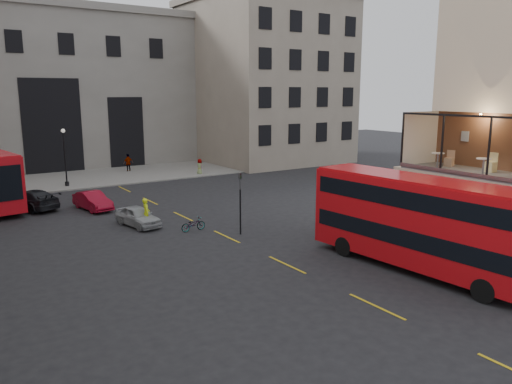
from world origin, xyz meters
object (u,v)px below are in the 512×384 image
traffic_light_near (240,196)px  bicycle (193,224)px  car_b (93,201)px  cafe_table_far (438,158)px  car_c (31,200)px  pedestrian_d (200,167)px  bus_near (419,219)px  cafe_chair_c (490,166)px  cafe_chair_d (449,161)px  pedestrian_c (128,163)px  cafe_table_mid (483,164)px  street_lamp_b (65,161)px  car_a (138,216)px  cyclist (146,213)px

traffic_light_near → bicycle: size_ratio=2.35×
car_b → cafe_table_far: (12.58, -20.23, 4.47)m
car_b → car_c: size_ratio=0.81×
car_b → pedestrian_d: size_ratio=2.45×
bus_near → cafe_chair_c: cafe_chair_c is taller
car_c → cafe_chair_d: (17.45, -22.80, 4.13)m
car_b → pedestrian_c: 17.83m
bicycle → cafe_chair_d: size_ratio=1.87×
cafe_table_mid → cafe_chair_d: cafe_chair_d is taller
street_lamp_b → pedestrian_d: bearing=-2.2°
traffic_light_near → bus_near: bus_near is taller
pedestrian_d → cafe_chair_d: cafe_chair_d is taller
traffic_light_near → cafe_table_far: (6.97, -8.60, 2.71)m
cafe_chair_c → street_lamp_b: bearing=111.7°
car_c → pedestrian_c: size_ratio=2.55×
car_a → cafe_chair_c: 20.99m
cafe_table_far → cyclist: bearing=130.0°
car_b → cafe_chair_c: 26.70m
street_lamp_b → cafe_table_mid: bearing=-70.8°
bus_near → cafe_chair_c: size_ratio=11.93×
car_b → cafe_chair_c: size_ratio=4.20×
bicycle → pedestrian_c: bearing=-11.3°
cafe_table_mid → car_a: bearing=123.5°
pedestrian_c → cafe_table_far: cafe_table_far is taller
bicycle → traffic_light_near: bearing=-138.7°
car_c → cyclist: 10.91m
cafe_table_far → cafe_chair_c: size_ratio=0.84×
pedestrian_c → cafe_chair_d: cafe_chair_d is taller
cyclist → cafe_chair_c: size_ratio=1.97×
bicycle → cafe_table_far: cafe_table_far is taller
street_lamp_b → bicycle: street_lamp_b is taller
street_lamp_b → bicycle: size_ratio=3.30×
street_lamp_b → cyclist: street_lamp_b is taller
cafe_table_far → pedestrian_d: bearing=87.3°
cafe_table_far → cafe_chair_d: size_ratio=0.94×
car_a → cafe_table_mid: bearing=-66.6°
bus_near → cafe_chair_c: bearing=-10.9°
street_lamp_b → cafe_table_far: cafe_table_far is taller
pedestrian_d → cafe_table_mid: 33.23m
street_lamp_b → bicycle: bearing=-81.5°
pedestrian_c → pedestrian_d: bearing=122.9°
cafe_chair_d → bus_near: bearing=-159.7°
cyclist → cafe_chair_d: size_ratio=2.22×
traffic_light_near → bicycle: 3.68m
cafe_table_far → bicycle: bearing=129.6°
street_lamp_b → car_c: street_lamp_b is taller
traffic_light_near → cafe_chair_d: cafe_chair_d is taller
street_lamp_b → pedestrian_c: bearing=34.7°
street_lamp_b → bus_near: 33.29m
car_b → cafe_table_mid: (12.23, -23.05, 4.50)m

